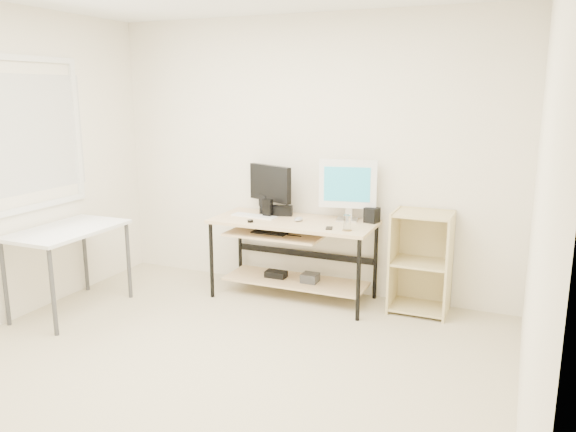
{
  "coord_description": "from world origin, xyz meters",
  "views": [
    {
      "loc": [
        1.92,
        -2.97,
        1.91
      ],
      "look_at": [
        0.1,
        1.3,
        0.87
      ],
      "focal_mm": 35.0,
      "sensor_mm": 36.0,
      "label": 1
    }
  ],
  "objects_px": {
    "desk": "(291,242)",
    "side_table": "(68,237)",
    "white_imac": "(348,186)",
    "audio_controller": "(268,208)",
    "black_monitor": "(270,186)",
    "shelf_unit": "(422,261)"
  },
  "relations": [
    {
      "from": "side_table",
      "to": "audio_controller",
      "type": "xyz_separation_m",
      "value": [
        1.41,
        1.08,
        0.17
      ]
    },
    {
      "from": "desk",
      "to": "shelf_unit",
      "type": "height_order",
      "value": "shelf_unit"
    },
    {
      "from": "shelf_unit",
      "to": "audio_controller",
      "type": "height_order",
      "value": "audio_controller"
    },
    {
      "from": "desk",
      "to": "side_table",
      "type": "height_order",
      "value": "same"
    },
    {
      "from": "desk",
      "to": "audio_controller",
      "type": "bearing_deg",
      "value": 174.3
    },
    {
      "from": "shelf_unit",
      "to": "desk",
      "type": "bearing_deg",
      "value": -172.23
    },
    {
      "from": "white_imac",
      "to": "audio_controller",
      "type": "distance_m",
      "value": 0.78
    },
    {
      "from": "shelf_unit",
      "to": "white_imac",
      "type": "bearing_deg",
      "value": 178.03
    },
    {
      "from": "desk",
      "to": "black_monitor",
      "type": "bearing_deg",
      "value": 151.07
    },
    {
      "from": "white_imac",
      "to": "black_monitor",
      "type": "bearing_deg",
      "value": 171.03
    },
    {
      "from": "black_monitor",
      "to": "white_imac",
      "type": "bearing_deg",
      "value": 24.36
    },
    {
      "from": "audio_controller",
      "to": "desk",
      "type": "bearing_deg",
      "value": -0.52
    },
    {
      "from": "desk",
      "to": "shelf_unit",
      "type": "bearing_deg",
      "value": 7.77
    },
    {
      "from": "side_table",
      "to": "black_monitor",
      "type": "bearing_deg",
      "value": 41.52
    },
    {
      "from": "side_table",
      "to": "white_imac",
      "type": "distance_m",
      "value": 2.5
    },
    {
      "from": "desk",
      "to": "white_imac",
      "type": "height_order",
      "value": "white_imac"
    },
    {
      "from": "desk",
      "to": "audio_controller",
      "type": "xyz_separation_m",
      "value": [
        -0.25,
        0.02,
        0.3
      ]
    },
    {
      "from": "desk",
      "to": "white_imac",
      "type": "bearing_deg",
      "value": 21.02
    },
    {
      "from": "audio_controller",
      "to": "white_imac",
      "type": "bearing_deg",
      "value": 17.61
    },
    {
      "from": "side_table",
      "to": "audio_controller",
      "type": "height_order",
      "value": "audio_controller"
    },
    {
      "from": "shelf_unit",
      "to": "audio_controller",
      "type": "bearing_deg",
      "value": -174.54
    },
    {
      "from": "side_table",
      "to": "white_imac",
      "type": "relative_size",
      "value": 1.8
    }
  ]
}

